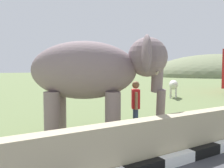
% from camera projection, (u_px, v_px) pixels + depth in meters
% --- Properties ---
extents(barrier_parapet, '(28.00, 0.36, 1.00)m').
position_uv_depth(barrier_parapet, '(139.00, 144.00, 4.82)').
color(barrier_parapet, tan).
rests_on(barrier_parapet, ground_plane).
extents(elephant, '(3.95, 3.51, 2.96)m').
position_uv_depth(elephant, '(96.00, 72.00, 6.93)').
color(elephant, gray).
rests_on(elephant, ground_plane).
extents(person_handler, '(0.42, 0.57, 1.66)m').
position_uv_depth(person_handler, '(136.00, 105.00, 7.29)').
color(person_handler, navy).
rests_on(person_handler, ground_plane).
extents(cow_near, '(1.67, 1.60, 1.23)m').
position_uv_depth(cow_near, '(173.00, 85.00, 16.38)').
color(cow_near, beige).
rests_on(cow_near, ground_plane).
extents(hill_east, '(38.16, 30.52, 11.30)m').
position_uv_depth(hill_east, '(218.00, 76.00, 61.77)').
color(hill_east, '#6E7756').
rests_on(hill_east, ground_plane).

